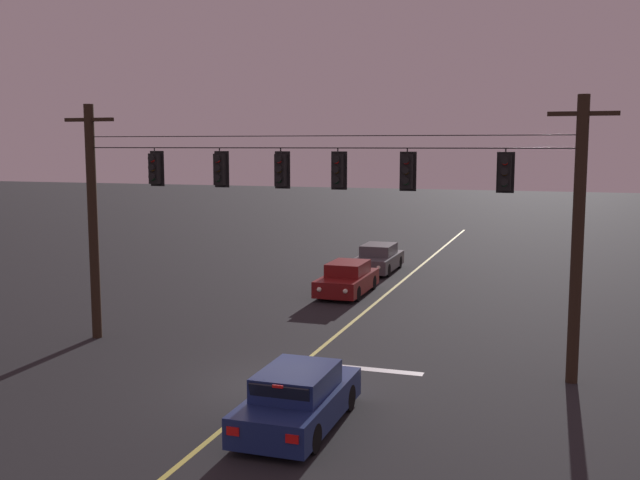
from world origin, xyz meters
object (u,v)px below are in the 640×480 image
traffic_light_right_inner (338,171)px  car_waiting_near_lane (298,399)px  traffic_light_leftmost (155,169)px  traffic_light_far_right (505,173)px  traffic_light_left_inner (220,169)px  car_oncoming_trailing (378,259)px  traffic_light_centre (281,170)px  traffic_light_rightmost (407,171)px  car_oncoming_lead (347,279)px

traffic_light_right_inner → car_waiting_near_lane: traffic_light_right_inner is taller
traffic_light_leftmost → traffic_light_far_right: bearing=0.0°
traffic_light_leftmost → traffic_light_left_inner: size_ratio=1.00×
traffic_light_left_inner → car_waiting_near_lane: traffic_light_left_inner is taller
traffic_light_left_inner → car_oncoming_trailing: bearing=85.8°
traffic_light_centre → car_oncoming_trailing: bearing=93.1°
traffic_light_centre → car_oncoming_trailing: 16.58m
traffic_light_centre → traffic_light_rightmost: bearing=0.0°
traffic_light_centre → car_oncoming_lead: traffic_light_centre is taller
traffic_light_rightmost → traffic_light_far_right: bearing=0.0°
traffic_light_leftmost → car_waiting_near_lane: bearing=-38.3°
traffic_light_far_right → car_oncoming_lead: 13.14m
car_oncoming_lead → car_oncoming_trailing: (-0.11, 6.04, 0.00)m
traffic_light_right_inner → traffic_light_left_inner: bearing=180.0°
traffic_light_right_inner → traffic_light_far_right: bearing=0.0°
traffic_light_rightmost → car_oncoming_trailing: 17.20m
traffic_light_left_inner → traffic_light_rightmost: size_ratio=1.00×
traffic_light_left_inner → car_oncoming_trailing: (1.16, 15.77, -5.04)m
traffic_light_centre → car_oncoming_trailing: traffic_light_centre is taller
traffic_light_rightmost → car_oncoming_lead: 11.87m
traffic_light_right_inner → car_waiting_near_lane: 7.38m
traffic_light_leftmost → traffic_light_right_inner: 6.06m
traffic_light_rightmost → traffic_light_right_inner: bearing=180.0°
car_waiting_near_lane → car_oncoming_lead: size_ratio=0.98×
traffic_light_far_right → car_waiting_near_lane: bearing=-127.1°
car_oncoming_lead → car_oncoming_trailing: size_ratio=1.00×
traffic_light_far_right → car_waiting_near_lane: traffic_light_far_right is taller
car_oncoming_lead → car_oncoming_trailing: 6.05m
traffic_light_left_inner → traffic_light_right_inner: (3.79, 0.00, 0.00)m
traffic_light_centre → car_waiting_near_lane: size_ratio=0.28×
traffic_light_centre → car_oncoming_lead: bearing=94.3°
traffic_light_right_inner → car_oncoming_trailing: (-2.63, 15.77, -5.04)m
traffic_light_leftmost → car_oncoming_trailing: bearing=77.7°
traffic_light_right_inner → traffic_light_rightmost: same height
traffic_light_right_inner → car_waiting_near_lane: (0.70, -5.35, -5.04)m
traffic_light_right_inner → traffic_light_rightmost: size_ratio=1.00×
traffic_light_left_inner → traffic_light_right_inner: bearing=0.0°
traffic_light_rightmost → traffic_light_left_inner: bearing=180.0°
traffic_light_leftmost → traffic_light_far_right: (10.81, 0.00, 0.00)m
traffic_light_centre → car_oncoming_trailing: (-0.85, 15.77, -5.04)m
car_oncoming_trailing → car_waiting_near_lane: bearing=-81.0°
car_waiting_near_lane → car_oncoming_trailing: bearing=99.0°
traffic_light_far_right → car_oncoming_trailing: 18.13m
traffic_light_far_right → car_oncoming_lead: size_ratio=0.28×
car_oncoming_lead → traffic_light_leftmost: bearing=-110.0°
traffic_light_far_right → car_waiting_near_lane: (-4.05, -5.35, -5.04)m
traffic_light_leftmost → car_oncoming_trailing: size_ratio=0.28×
traffic_light_leftmost → traffic_light_right_inner: bearing=0.0°
traffic_light_left_inner → traffic_light_right_inner: size_ratio=1.00×
car_oncoming_lead → car_waiting_near_lane: bearing=-78.0°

